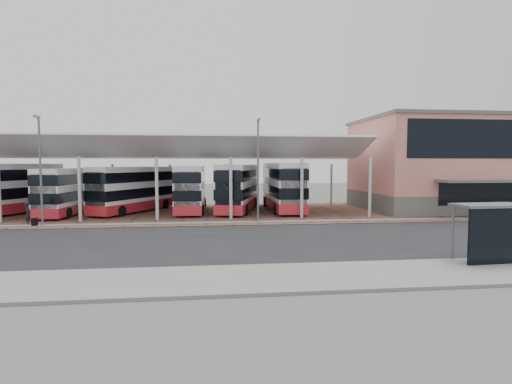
{
  "coord_description": "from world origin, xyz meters",
  "views": [
    {
      "loc": [
        -1.73,
        -24.45,
        4.61
      ],
      "look_at": [
        1.91,
        6.85,
        2.4
      ],
      "focal_mm": 28.0,
      "sensor_mm": 36.0,
      "label": 1
    }
  ],
  "objects_px": {
    "bus_1": "(71,191)",
    "terminal": "(452,164)",
    "bus_2": "(134,189)",
    "bus_5": "(283,187)",
    "bus_3": "(191,189)",
    "pedestrian": "(28,214)",
    "bus_4": "(239,188)",
    "bus_shelter": "(499,226)",
    "bus_0": "(7,189)"
  },
  "relations": [
    {
      "from": "bus_5",
      "to": "bus_shelter",
      "type": "xyz_separation_m",
      "value": [
        5.88,
        -22.39,
        -0.59
      ]
    },
    {
      "from": "bus_4",
      "to": "bus_5",
      "type": "xyz_separation_m",
      "value": [
        4.38,
        0.17,
        0.09
      ]
    },
    {
      "from": "terminal",
      "to": "bus_1",
      "type": "height_order",
      "value": "terminal"
    },
    {
      "from": "bus_3",
      "to": "bus_5",
      "type": "xyz_separation_m",
      "value": [
        9.02,
        -0.12,
        0.15
      ]
    },
    {
      "from": "bus_1",
      "to": "bus_shelter",
      "type": "xyz_separation_m",
      "value": [
        25.75,
        -21.57,
        -0.34
      ]
    },
    {
      "from": "bus_5",
      "to": "pedestrian",
      "type": "height_order",
      "value": "bus_5"
    },
    {
      "from": "pedestrian",
      "to": "bus_2",
      "type": "bearing_deg",
      "value": -61.07
    },
    {
      "from": "bus_1",
      "to": "terminal",
      "type": "bearing_deg",
      "value": 5.46
    },
    {
      "from": "bus_shelter",
      "to": "bus_2",
      "type": "bearing_deg",
      "value": 128.73
    },
    {
      "from": "bus_3",
      "to": "bus_5",
      "type": "relative_size",
      "value": 0.93
    },
    {
      "from": "bus_0",
      "to": "bus_5",
      "type": "bearing_deg",
      "value": 24.14
    },
    {
      "from": "terminal",
      "to": "pedestrian",
      "type": "height_order",
      "value": "terminal"
    },
    {
      "from": "bus_4",
      "to": "pedestrian",
      "type": "bearing_deg",
      "value": -141.17
    },
    {
      "from": "terminal",
      "to": "bus_0",
      "type": "height_order",
      "value": "terminal"
    },
    {
      "from": "bus_1",
      "to": "bus_3",
      "type": "bearing_deg",
      "value": 10.05
    },
    {
      "from": "bus_4",
      "to": "bus_5",
      "type": "height_order",
      "value": "bus_5"
    },
    {
      "from": "bus_1",
      "to": "pedestrian",
      "type": "height_order",
      "value": "bus_1"
    },
    {
      "from": "bus_1",
      "to": "bus_5",
      "type": "distance_m",
      "value": 19.89
    },
    {
      "from": "bus_1",
      "to": "bus_0",
      "type": "bearing_deg",
      "value": -173.36
    },
    {
      "from": "terminal",
      "to": "bus_shelter",
      "type": "height_order",
      "value": "terminal"
    },
    {
      "from": "bus_1",
      "to": "bus_shelter",
      "type": "height_order",
      "value": "bus_1"
    },
    {
      "from": "bus_1",
      "to": "bus_2",
      "type": "height_order",
      "value": "bus_2"
    },
    {
      "from": "bus_5",
      "to": "bus_3",
      "type": "bearing_deg",
      "value": 179.89
    },
    {
      "from": "bus_2",
      "to": "bus_5",
      "type": "height_order",
      "value": "bus_5"
    },
    {
      "from": "bus_3",
      "to": "bus_4",
      "type": "bearing_deg",
      "value": -2.43
    },
    {
      "from": "bus_3",
      "to": "bus_4",
      "type": "relative_size",
      "value": 0.95
    },
    {
      "from": "bus_0",
      "to": "bus_4",
      "type": "distance_m",
      "value": 20.94
    },
    {
      "from": "terminal",
      "to": "bus_0",
      "type": "relative_size",
      "value": 1.63
    },
    {
      "from": "bus_3",
      "to": "bus_1",
      "type": "bearing_deg",
      "value": -173.99
    },
    {
      "from": "bus_4",
      "to": "bus_shelter",
      "type": "height_order",
      "value": "bus_4"
    },
    {
      "from": "terminal",
      "to": "bus_3",
      "type": "relative_size",
      "value": 1.73
    },
    {
      "from": "bus_2",
      "to": "bus_3",
      "type": "distance_m",
      "value": 5.36
    },
    {
      "from": "terminal",
      "to": "bus_1",
      "type": "bearing_deg",
      "value": -179.67
    },
    {
      "from": "bus_4",
      "to": "bus_shelter",
      "type": "xyz_separation_m",
      "value": [
        10.26,
        -22.22,
        -0.51
      ]
    },
    {
      "from": "bus_0",
      "to": "bus_3",
      "type": "bearing_deg",
      "value": 25.75
    },
    {
      "from": "bus_3",
      "to": "pedestrian",
      "type": "bearing_deg",
      "value": -145.13
    },
    {
      "from": "bus_0",
      "to": "bus_5",
      "type": "distance_m",
      "value": 25.32
    },
    {
      "from": "bus_0",
      "to": "bus_1",
      "type": "height_order",
      "value": "bus_0"
    },
    {
      "from": "terminal",
      "to": "bus_2",
      "type": "distance_m",
      "value": 32.0
    },
    {
      "from": "bus_5",
      "to": "pedestrian",
      "type": "relative_size",
      "value": 6.53
    },
    {
      "from": "bus_2",
      "to": "bus_1",
      "type": "bearing_deg",
      "value": -142.57
    },
    {
      "from": "bus_1",
      "to": "bus_2",
      "type": "bearing_deg",
      "value": 15.01
    },
    {
      "from": "terminal",
      "to": "pedestrian",
      "type": "bearing_deg",
      "value": -169.5
    },
    {
      "from": "bus_2",
      "to": "bus_5",
      "type": "distance_m",
      "value": 14.38
    },
    {
      "from": "pedestrian",
      "to": "bus_1",
      "type": "bearing_deg",
      "value": -28.99
    },
    {
      "from": "bus_4",
      "to": "bus_0",
      "type": "bearing_deg",
      "value": -163.75
    },
    {
      "from": "terminal",
      "to": "bus_4",
      "type": "xyz_separation_m",
      "value": [
        -21.89,
        0.43,
        -2.36
      ]
    },
    {
      "from": "bus_0",
      "to": "bus_2",
      "type": "height_order",
      "value": "bus_0"
    },
    {
      "from": "bus_1",
      "to": "pedestrian",
      "type": "relative_size",
      "value": 5.91
    },
    {
      "from": "bus_3",
      "to": "pedestrian",
      "type": "xyz_separation_m",
      "value": [
        -11.67,
        -7.8,
        -1.3
      ]
    }
  ]
}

